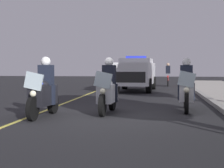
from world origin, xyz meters
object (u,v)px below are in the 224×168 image
police_motorcycle_lead_left (44,92)px  police_motorcycle_lead_right (108,90)px  police_suv (136,73)px  cyclist_background (168,75)px  police_motorcycle_trailing (186,89)px

police_motorcycle_lead_left → police_motorcycle_lead_right: size_ratio=1.00×
police_motorcycle_lead_left → police_suv: police_suv is taller
police_motorcycle_lead_left → cyclist_background: police_motorcycle_lead_left is taller
police_motorcycle_lead_right → police_suv: police_suv is taller
cyclist_background → police_motorcycle_lead_left: bearing=-13.5°
police_motorcycle_trailing → police_suv: police_suv is taller
police_motorcycle_trailing → police_motorcycle_lead_right: bearing=-69.9°
cyclist_background → police_suv: bearing=-21.1°
police_motorcycle_lead_left → police_motorcycle_lead_right: 1.99m
police_motorcycle_trailing → cyclist_background: police_motorcycle_trailing is taller
police_motorcycle_lead_left → police_suv: size_ratio=0.43×
police_motorcycle_lead_right → cyclist_background: (-14.99, 2.17, 0.14)m
police_motorcycle_trailing → police_suv: bearing=-166.0°
police_motorcycle_lead_right → police_motorcycle_trailing: same height
police_motorcycle_lead_right → police_motorcycle_trailing: 2.59m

